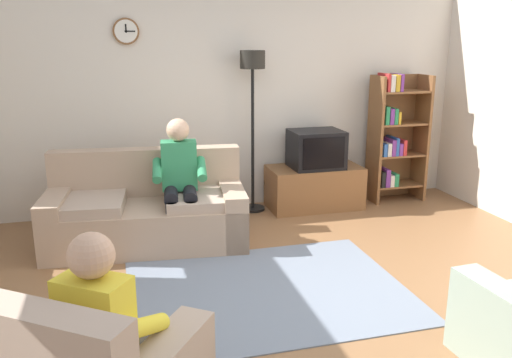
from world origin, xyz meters
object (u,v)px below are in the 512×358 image
Objects in this scene: bookshelf at (394,137)px; person_in_left_armchair at (109,325)px; couch at (147,213)px; person_on_couch at (180,176)px; tv at (316,149)px; tv_stand at (314,187)px; floor_lamp at (253,87)px.

bookshelf is 4.74m from person_in_left_armchair.
person_on_couch is at bearing -18.66° from couch.
tv is 1.84m from person_on_couch.
couch is 1.77× the size of person_in_left_armchair.
floor_lamp is (-0.74, 0.10, 1.20)m from tv_stand.
person_on_couch is at bearing -163.11° from bookshelf.
person_in_left_armchair is at bearing -126.25° from tv.
tv is 1.06m from bookshelf.
tv_stand is 1.41m from floor_lamp.
floor_lamp is at bearing 30.56° from couch.
floor_lamp is at bearing 170.49° from tv.
bookshelf reaches higher than person_in_left_armchair.
couch is 2.15m from tv.
person_in_left_armchair is (-1.61, -3.33, -0.85)m from floor_lamp.
floor_lamp is 1.65× the size of person_in_left_armchair.
floor_lamp reaches higher than tv_stand.
couch is 3.19m from bookshelf.
tv_stand is 0.98× the size of person_in_left_armchair.
couch is 3.30× the size of tv.
tv is 0.38× the size of bookshelf.
bookshelf reaches higher than person_on_couch.
tv is at bearing -174.93° from bookshelf.
person_in_left_armchair is (-2.35, -3.20, -0.12)m from tv.
person_in_left_armchair is (-0.66, -2.46, -0.09)m from person_on_couch.
bookshelf is 1.27× the size of person_on_couch.
tv is at bearing -9.51° from floor_lamp.
tv is at bearing 53.75° from person_in_left_armchair.
tv_stand is 0.70× the size of bookshelf.
tv_stand is at bearing 90.00° from tv.
bookshelf is 1.91m from floor_lamp.
couch is 0.52m from person_on_couch.
tv is 0.48× the size of person_on_couch.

